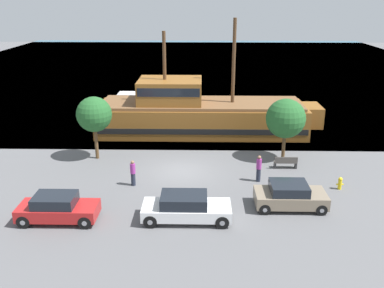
{
  "coord_description": "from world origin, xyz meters",
  "views": [
    {
      "loc": [
        1.23,
        -26.06,
        11.07
      ],
      "look_at": [
        0.64,
        2.0,
        1.2
      ],
      "focal_mm": 40.0,
      "sensor_mm": 36.0,
      "label": 1
    }
  ],
  "objects": [
    {
      "name": "moored_boat_dockside",
      "position": [
        -5.41,
        16.09,
        0.64
      ],
      "size": [
        6.44,
        2.35,
        1.65
      ],
      "color": "navy",
      "rests_on": "water_surface"
    },
    {
      "name": "pedestrian_walking_far",
      "position": [
        -2.86,
        -2.28,
        0.82
      ],
      "size": [
        0.32,
        0.32,
        1.62
      ],
      "color": "#232838",
      "rests_on": "ground_plane"
    },
    {
      "name": "parked_car_curb_mid",
      "position": [
        0.5,
        -6.46,
        0.72
      ],
      "size": [
        4.55,
        1.89,
        1.44
      ],
      "color": "white",
      "rests_on": "ground_plane"
    },
    {
      "name": "fire_hydrant",
      "position": [
        9.59,
        -2.57,
        0.41
      ],
      "size": [
        0.42,
        0.25,
        0.76
      ],
      "color": "yellow",
      "rests_on": "ground_plane"
    },
    {
      "name": "parked_car_curb_rear",
      "position": [
        6.12,
        -4.94,
        0.7
      ],
      "size": [
        3.84,
        1.97,
        1.42
      ],
      "color": "#7F705B",
      "rests_on": "ground_plane"
    },
    {
      "name": "bench_promenade_east",
      "position": [
        6.94,
        0.62,
        0.43
      ],
      "size": [
        1.52,
        0.45,
        0.85
      ],
      "color": "#4C4742",
      "rests_on": "ground_plane"
    },
    {
      "name": "tree_row_east",
      "position": [
        -6.12,
        2.23,
        3.22
      ],
      "size": [
        2.45,
        2.45,
        4.46
      ],
      "color": "brown",
      "rests_on": "ground_plane"
    },
    {
      "name": "ground_plane",
      "position": [
        0.0,
        0.0,
        0.0
      ],
      "size": [
        160.0,
        160.0,
        0.0
      ],
      "primitive_type": "plane",
      "color": "#5B5B5E"
    },
    {
      "name": "pirate_ship",
      "position": [
        1.04,
        8.45,
        1.64
      ],
      "size": [
        18.44,
        5.12,
        9.34
      ],
      "color": "brown",
      "rests_on": "water_surface"
    },
    {
      "name": "pedestrian_walking_near",
      "position": [
        4.85,
        -1.52,
        0.87
      ],
      "size": [
        0.32,
        0.32,
        1.71
      ],
      "color": "#232838",
      "rests_on": "ground_plane"
    },
    {
      "name": "tree_row_mideast",
      "position": [
        7.09,
        2.38,
        2.97
      ],
      "size": [
        2.74,
        2.74,
        4.35
      ],
      "color": "brown",
      "rests_on": "ground_plane"
    },
    {
      "name": "water_surface",
      "position": [
        0.0,
        44.0,
        0.0
      ],
      "size": [
        80.0,
        80.0,
        0.0
      ],
      "primitive_type": "plane",
      "color": "#38667F",
      "rests_on": "ground"
    },
    {
      "name": "parked_car_curb_front",
      "position": [
        -6.07,
        -6.68,
        0.72
      ],
      "size": [
        4.03,
        1.77,
        1.44
      ],
      "color": "#B21E1E",
      "rests_on": "ground_plane"
    }
  ]
}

